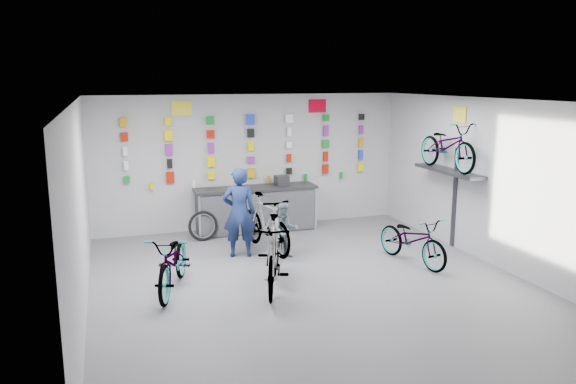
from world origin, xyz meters
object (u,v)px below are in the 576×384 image
object	(u,v)px
customer	(285,230)
clerk	(239,212)
counter	(256,210)
bike_center	(273,254)
bike_service	(266,223)
bike_left	(174,262)
bike_right	(413,239)

from	to	relation	value
customer	clerk	bearing A→B (deg)	156.88
counter	customer	xyz separation A→B (m)	(0.02, -2.00, 0.05)
bike_center	clerk	world-z (taller)	clerk
bike_center	bike_service	size ratio (longest dim) A/B	1.02
bike_left	bike_right	xyz separation A→B (m)	(4.32, 0.02, -0.03)
bike_left	clerk	bearing A→B (deg)	63.84
counter	clerk	distance (m)	1.84
customer	bike_left	bearing A→B (deg)	-152.21
bike_center	clerk	bearing A→B (deg)	113.21
counter	customer	bearing A→B (deg)	-89.40
clerk	bike_center	bearing A→B (deg)	104.48
bike_left	clerk	size ratio (longest dim) A/B	1.08
counter	bike_right	distance (m)	3.72
bike_left	customer	bearing A→B (deg)	44.22
bike_center	bike_service	xyz separation A→B (m)	(0.47, 2.00, -0.01)
bike_service	clerk	xyz separation A→B (m)	(-0.58, -0.16, 0.29)
bike_left	clerk	xyz separation A→B (m)	(1.41, 1.42, 0.37)
counter	clerk	world-z (taller)	clerk
bike_left	bike_center	bearing A→B (deg)	3.46
clerk	bike_left	bearing A→B (deg)	56.28
bike_right	customer	xyz separation A→B (m)	(-2.13, 1.03, 0.08)
counter	clerk	size ratio (longest dim) A/B	1.57
counter	bike_right	xyz separation A→B (m)	(2.15, -3.03, -0.04)
bike_center	clerk	xyz separation A→B (m)	(-0.11, 1.84, 0.28)
bike_left	bike_right	bearing A→B (deg)	18.95
clerk	customer	bearing A→B (deg)	165.74
clerk	customer	xyz separation A→B (m)	(0.78, -0.37, -0.33)
bike_right	customer	distance (m)	2.36
bike_center	customer	world-z (taller)	bike_center
bike_right	clerk	bearing A→B (deg)	141.87
clerk	customer	distance (m)	0.93
bike_right	customer	bearing A→B (deg)	141.74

